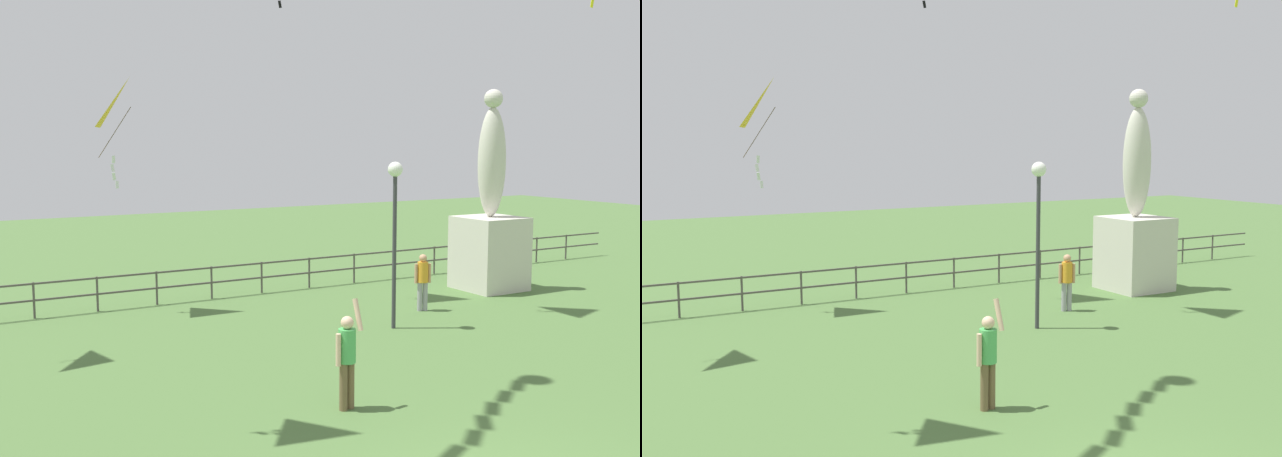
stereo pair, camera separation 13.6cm
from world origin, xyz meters
TOP-DOWN VIEW (x-y plane):
  - statue_monument at (9.51, 11.07)m, footprint 1.80×1.80m
  - lamppost at (4.11, 8.57)m, footprint 0.36×0.36m
  - person_0 at (0.18, 4.44)m, footprint 0.51×0.30m
  - person_2 at (5.88, 9.71)m, footprint 0.45×0.29m
  - kite_8 at (-0.84, 13.47)m, footprint 1.36×1.11m
  - waterfront_railing at (-0.26, 14.00)m, footprint 36.02×0.06m

SIDE VIEW (x-z plane):
  - waterfront_railing at x=-0.26m, z-range 0.15..1.10m
  - person_2 at x=5.88m, z-range 0.12..1.66m
  - person_0 at x=0.18m, z-range 0.00..1.91m
  - statue_monument at x=9.51m, z-range -1.19..4.91m
  - lamppost at x=4.11m, z-range 0.95..5.01m
  - kite_8 at x=-0.84m, z-range 3.97..6.74m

